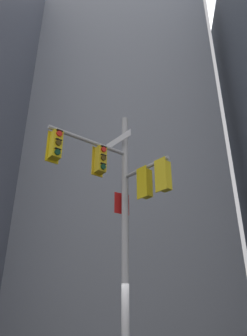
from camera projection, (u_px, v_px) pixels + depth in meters
The scene contains 2 objects.
building_mid_block at pixel (123, 168), 34.69m from camera, with size 17.98×17.98×32.54m, color #9399A3.
signal_pole_assembly at pixel (120, 196), 11.14m from camera, with size 4.10×2.70×8.95m.
Camera 1 is at (1.18, -11.01, 1.46)m, focal length 34.17 mm.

